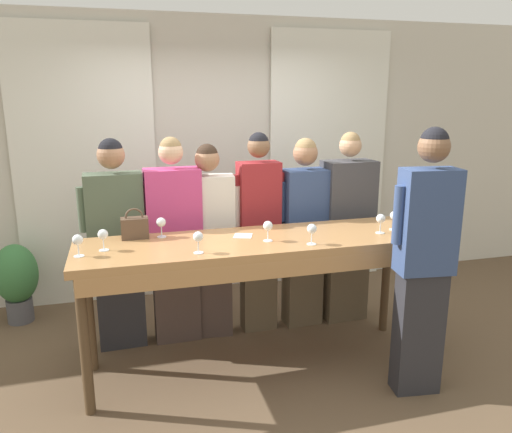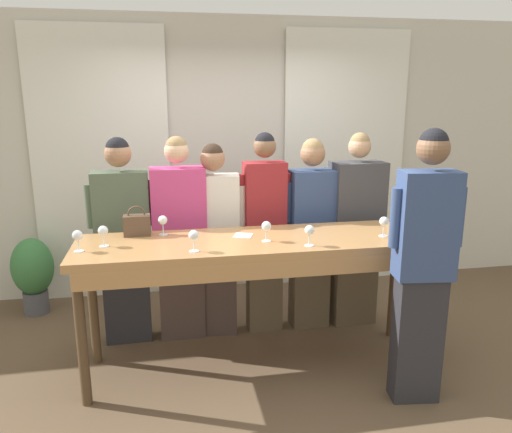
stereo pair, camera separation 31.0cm
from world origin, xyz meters
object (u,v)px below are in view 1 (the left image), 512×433
(wine_glass_front_left, at_px, (161,223))
(guest_navy_coat, at_px, (304,230))
(wine_glass_center_right, at_px, (381,219))
(guest_olive_jacket, at_px, (117,243))
(handbag, at_px, (135,227))
(guest_beige_cap, at_px, (347,228))
(host_pouring, at_px, (424,259))
(wine_glass_front_mid, at_px, (312,230))
(wine_glass_back_left, at_px, (78,241))
(guest_striped_shirt, at_px, (259,230))
(wine_glass_center_left, at_px, (198,238))
(guest_pink_top, at_px, (174,240))
(wine_glass_back_mid, at_px, (394,216))
(guest_cream_sweater, at_px, (209,240))
(potted_plant, at_px, (16,278))
(tasting_bar, at_px, (259,254))
(wine_glass_front_right, at_px, (268,227))
(wine_glass_center_mid, at_px, (103,235))
(wine_bottle, at_px, (416,218))

(wine_glass_front_left, relative_size, guest_navy_coat, 0.09)
(wine_glass_center_right, xyz_separation_m, guest_olive_jacket, (-1.93, 0.71, -0.24))
(handbag, distance_m, guest_beige_cap, 1.91)
(wine_glass_center_right, distance_m, host_pouring, 0.53)
(wine_glass_front_mid, distance_m, host_pouring, 0.77)
(wine_glass_back_left, bearing_deg, guest_striped_shirt, 26.22)
(handbag, height_order, wine_glass_back_left, handbag)
(wine_glass_center_left, distance_m, guest_pink_top, 0.87)
(wine_glass_center_right, height_order, wine_glass_back_left, same)
(wine_glass_front_left, relative_size, wine_glass_back_mid, 1.00)
(guest_cream_sweater, height_order, potted_plant, guest_cream_sweater)
(wine_glass_front_left, height_order, potted_plant, wine_glass_front_left)
(wine_glass_back_mid, height_order, host_pouring, host_pouring)
(potted_plant, bearing_deg, guest_cream_sweater, -23.08)
(guest_cream_sweater, bearing_deg, handbag, -149.18)
(tasting_bar, bearing_deg, wine_glass_front_right, -44.26)
(wine_glass_front_mid, xyz_separation_m, guest_cream_sweater, (-0.58, 0.85, -0.27))
(wine_glass_back_left, relative_size, guest_navy_coat, 0.09)
(wine_glass_center_mid, bearing_deg, potted_plant, 122.43)
(wine_glass_center_mid, bearing_deg, wine_glass_front_left, 28.83)
(wine_glass_front_mid, xyz_separation_m, wine_glass_back_mid, (0.76, 0.19, 0.00))
(wine_glass_front_mid, relative_size, wine_glass_center_mid, 1.00)
(wine_glass_front_left, height_order, guest_pink_top, guest_pink_top)
(wine_bottle, bearing_deg, host_pouring, -114.53)
(wine_glass_center_right, relative_size, potted_plant, 0.20)
(guest_cream_sweater, bearing_deg, wine_glass_front_right, -65.81)
(wine_glass_center_left, bearing_deg, wine_glass_back_left, 169.85)
(wine_glass_back_left, bearing_deg, guest_pink_top, 45.25)
(guest_olive_jacket, relative_size, guest_beige_cap, 1.00)
(guest_pink_top, distance_m, guest_navy_coat, 1.13)
(wine_bottle, xyz_separation_m, potted_plant, (-3.08, 1.51, -0.72))
(guest_olive_jacket, bearing_deg, wine_glass_front_left, -49.57)
(wine_bottle, height_order, guest_olive_jacket, guest_olive_jacket)
(wine_glass_back_left, xyz_separation_m, wine_glass_back_mid, (2.31, 0.04, 0.00))
(wine_glass_center_left, relative_size, guest_striped_shirt, 0.08)
(tasting_bar, relative_size, wine_glass_front_right, 17.68)
(wine_glass_center_right, bearing_deg, guest_pink_top, 154.20)
(wine_glass_center_left, bearing_deg, wine_glass_front_mid, -1.21)
(wine_glass_center_right, bearing_deg, wine_glass_back_mid, 20.80)
(wine_glass_front_mid, relative_size, wine_glass_back_left, 1.00)
(wine_glass_back_left, height_order, guest_beige_cap, guest_beige_cap)
(wine_glass_back_left, height_order, guest_navy_coat, guest_navy_coat)
(host_pouring, bearing_deg, guest_navy_coat, 107.97)
(wine_bottle, height_order, wine_glass_center_left, wine_bottle)
(wine_glass_front_mid, distance_m, wine_glass_center_left, 0.80)
(host_pouring, bearing_deg, guest_beige_cap, 89.14)
(wine_bottle, bearing_deg, wine_glass_center_left, -179.34)
(tasting_bar, relative_size, potted_plant, 3.54)
(tasting_bar, relative_size, wine_glass_center_right, 17.68)
(handbag, xyz_separation_m, guest_navy_coat, (1.45, 0.36, -0.23))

